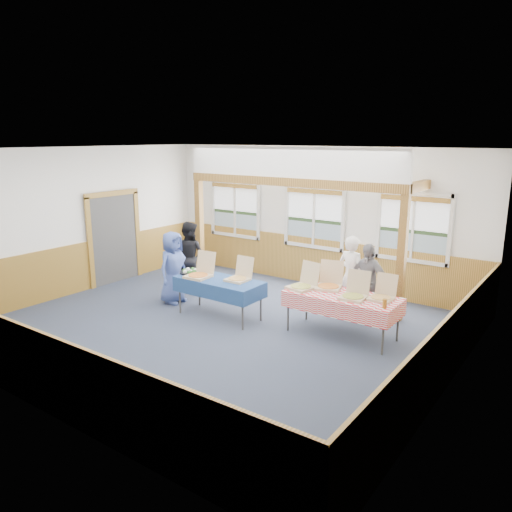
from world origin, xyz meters
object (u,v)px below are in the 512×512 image
(table_right, at_px, (342,298))
(woman_black, at_px, (189,257))
(woman_white, at_px, (351,276))
(man_blue, at_px, (173,267))
(table_left, at_px, (219,282))
(person_grey, at_px, (367,282))

(table_right, relative_size, woman_black, 1.29)
(woman_white, bearing_deg, man_blue, 34.54)
(table_left, bearing_deg, person_grey, 42.99)
(man_blue, height_order, person_grey, man_blue)
(table_right, xyz_separation_m, woman_white, (-0.33, 1.05, 0.09))
(table_left, height_order, person_grey, person_grey)
(table_left, bearing_deg, woman_white, 48.35)
(table_left, height_order, woman_white, woman_white)
(table_right, height_order, woman_white, woman_white)
(table_left, distance_m, woman_black, 1.86)
(table_left, bearing_deg, man_blue, -174.67)
(table_left, xyz_separation_m, woman_black, (-1.61, 0.91, 0.10))
(table_left, relative_size, man_blue, 1.21)
(table_left, xyz_separation_m, man_blue, (-1.34, 0.12, 0.06))
(table_right, height_order, person_grey, person_grey)
(woman_black, distance_m, man_blue, 0.83)
(table_left, relative_size, woman_black, 1.16)
(table_right, bearing_deg, person_grey, 96.38)
(woman_white, distance_m, person_grey, 0.36)
(table_right, height_order, man_blue, man_blue)
(man_blue, bearing_deg, person_grey, -72.27)
(woman_black, xyz_separation_m, person_grey, (3.97, 0.59, -0.05))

